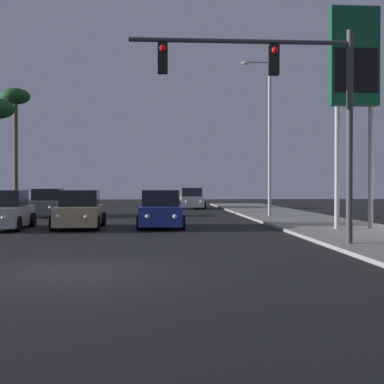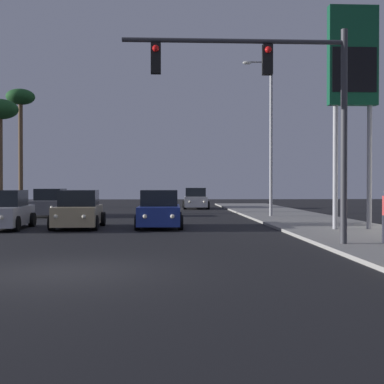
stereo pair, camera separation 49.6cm
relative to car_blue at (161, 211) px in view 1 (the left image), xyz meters
name	(u,v)px [view 1 (the left image)]	position (x,y,z in m)	size (l,w,h in m)	color
ground_plane	(73,272)	(-1.99, -12.08, -0.76)	(120.00, 120.00, 0.00)	black
sidewalk_right	(342,229)	(7.51, -2.08, -0.70)	(5.00, 60.00, 0.12)	gray
car_blue	(161,211)	(0.00, 0.00, 0.00)	(2.04, 4.32, 1.68)	navy
car_grey	(48,204)	(-6.79, 9.14, 0.00)	(2.04, 4.31, 1.68)	slate
car_silver	(4,212)	(-6.73, -0.39, 0.00)	(2.04, 4.34, 1.68)	#B7B7BC
car_white	(192,199)	(2.66, 19.22, 0.00)	(2.04, 4.34, 1.68)	silver
car_tan	(80,211)	(-3.57, -0.03, 0.00)	(2.04, 4.34, 1.68)	tan
traffic_light_mast	(288,93)	(3.79, -7.87, 3.94)	(6.80, 0.36, 6.50)	#38383D
street_lamp	(267,129)	(6.20, 6.65, 4.36)	(1.74, 0.24, 9.00)	#99999E
gas_station_sign	(354,69)	(7.83, -2.59, 5.86)	(2.00, 0.42, 9.00)	#99999E
palm_tree_far	(16,104)	(-12.00, 21.92, 7.95)	(2.40, 2.40, 10.02)	brown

